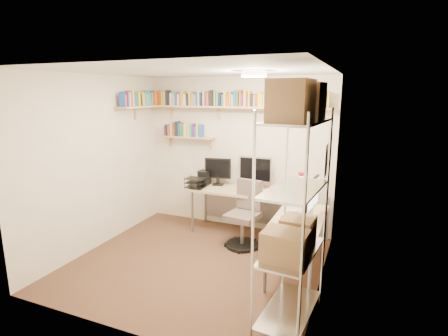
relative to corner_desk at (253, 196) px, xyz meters
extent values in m
plane|color=#482B1F|center=(-0.49, -0.94, -0.72)|extent=(3.20, 3.20, 0.00)
cube|color=beige|center=(-0.49, 0.56, 0.53)|extent=(3.20, 0.04, 2.50)
cube|color=beige|center=(-2.09, -0.94, 0.53)|extent=(0.04, 3.00, 2.50)
cube|color=beige|center=(1.11, -0.94, 0.53)|extent=(0.04, 3.00, 2.50)
cube|color=beige|center=(-0.49, -2.44, 0.53)|extent=(3.20, 0.04, 2.50)
cube|color=silver|center=(-0.49, -0.94, 1.78)|extent=(3.20, 3.00, 0.04)
cube|color=silver|center=(1.10, -0.39, 0.83)|extent=(0.01, 0.30, 0.42)
cube|color=white|center=(1.10, -0.79, 0.78)|extent=(0.01, 0.28, 0.38)
cylinder|color=#FFEAC6|center=(0.21, -0.74, 1.74)|extent=(0.30, 0.30, 0.06)
cube|color=tan|center=(-0.49, 0.43, 1.30)|extent=(3.05, 0.25, 0.03)
cube|color=tan|center=(-1.96, 0.01, 1.30)|extent=(0.25, 1.00, 0.03)
cube|color=tan|center=(-1.34, 0.46, 0.78)|extent=(0.95, 0.20, 0.02)
cube|color=tan|center=(-1.69, 0.50, 1.23)|extent=(0.03, 0.20, 0.20)
cube|color=tan|center=(-0.79, 0.50, 1.23)|extent=(0.03, 0.20, 0.20)
cube|color=tan|center=(0.11, 0.50, 1.23)|extent=(0.03, 0.20, 0.20)
cube|color=tan|center=(0.81, 0.50, 1.23)|extent=(0.03, 0.20, 0.20)
cube|color=#B74518|center=(-1.95, 0.43, 1.42)|extent=(0.04, 0.15, 0.22)
cube|color=gold|center=(-1.89, 0.43, 1.43)|extent=(0.04, 0.12, 0.24)
cube|color=#B74518|center=(-1.85, 0.43, 1.43)|extent=(0.04, 0.11, 0.24)
cube|color=#B74518|center=(-1.81, 0.43, 1.43)|extent=(0.02, 0.15, 0.24)
cube|color=yellow|center=(-1.77, 0.43, 1.42)|extent=(0.02, 0.14, 0.23)
cube|color=tan|center=(-1.73, 0.43, 1.43)|extent=(0.04, 0.13, 0.25)
cube|color=black|center=(-1.68, 0.43, 1.43)|extent=(0.04, 0.13, 0.25)
cube|color=black|center=(-1.64, 0.43, 1.41)|extent=(0.02, 0.15, 0.19)
cube|color=beige|center=(-1.60, 0.43, 1.41)|extent=(0.04, 0.14, 0.21)
cube|color=tan|center=(-1.55, 0.43, 1.41)|extent=(0.03, 0.14, 0.20)
cube|color=#224EB1|center=(-1.51, 0.43, 1.42)|extent=(0.03, 0.11, 0.22)
cube|color=beige|center=(-1.46, 0.43, 1.40)|extent=(0.04, 0.11, 0.19)
cube|color=#B74518|center=(-1.43, 0.43, 1.42)|extent=(0.03, 0.12, 0.22)
cube|color=gold|center=(-1.39, 0.43, 1.43)|extent=(0.03, 0.12, 0.24)
cube|color=beige|center=(-1.34, 0.43, 1.40)|extent=(0.04, 0.13, 0.19)
cube|color=black|center=(-1.29, 0.43, 1.41)|extent=(0.04, 0.12, 0.19)
cube|color=gold|center=(-1.24, 0.43, 1.42)|extent=(0.03, 0.13, 0.23)
cube|color=tan|center=(-1.20, 0.43, 1.41)|extent=(0.03, 0.13, 0.20)
cube|color=tan|center=(-1.15, 0.43, 1.40)|extent=(0.03, 0.13, 0.18)
cube|color=#224EB1|center=(-1.11, 0.43, 1.42)|extent=(0.03, 0.14, 0.23)
cube|color=beige|center=(-1.08, 0.43, 1.43)|extent=(0.03, 0.13, 0.24)
cube|color=black|center=(-1.04, 0.43, 1.42)|extent=(0.04, 0.14, 0.22)
cube|color=beige|center=(-0.99, 0.43, 1.42)|extent=(0.03, 0.12, 0.22)
cube|color=#601D6E|center=(-0.95, 0.43, 1.41)|extent=(0.02, 0.15, 0.21)
cube|color=#B74518|center=(-0.92, 0.43, 1.42)|extent=(0.04, 0.14, 0.22)
cube|color=black|center=(-0.87, 0.43, 1.43)|extent=(0.03, 0.13, 0.25)
cube|color=black|center=(-0.84, 0.43, 1.42)|extent=(0.02, 0.12, 0.22)
cube|color=gold|center=(-0.80, 0.43, 1.43)|extent=(0.02, 0.11, 0.24)
cube|color=teal|center=(-0.76, 0.43, 1.42)|extent=(0.04, 0.12, 0.21)
cube|color=black|center=(-0.71, 0.43, 1.41)|extent=(0.03, 0.12, 0.21)
cube|color=#224EB1|center=(-0.67, 0.43, 1.40)|extent=(0.03, 0.11, 0.18)
cube|color=yellow|center=(-0.62, 0.43, 1.42)|extent=(0.04, 0.14, 0.23)
cube|color=#B74518|center=(-0.58, 0.43, 1.40)|extent=(0.04, 0.14, 0.18)
cube|color=tan|center=(-0.54, 0.43, 1.42)|extent=(0.02, 0.12, 0.23)
cube|color=yellow|center=(-0.50, 0.43, 1.40)|extent=(0.03, 0.11, 0.18)
cube|color=#224EB1|center=(-0.45, 0.43, 1.43)|extent=(0.04, 0.12, 0.24)
cube|color=#256F2E|center=(-0.41, 0.43, 1.43)|extent=(0.03, 0.13, 0.24)
cube|color=#B74518|center=(-0.37, 0.43, 1.43)|extent=(0.03, 0.11, 0.25)
cube|color=#601D6E|center=(-0.33, 0.43, 1.41)|extent=(0.03, 0.12, 0.19)
cube|color=yellow|center=(-0.29, 0.43, 1.43)|extent=(0.04, 0.14, 0.24)
cube|color=#601D6E|center=(-0.25, 0.43, 1.40)|extent=(0.03, 0.13, 0.17)
cube|color=yellow|center=(-0.22, 0.43, 1.43)|extent=(0.02, 0.14, 0.23)
cube|color=black|center=(-0.18, 0.43, 1.41)|extent=(0.04, 0.11, 0.19)
cube|color=tan|center=(-0.14, 0.43, 1.40)|extent=(0.03, 0.12, 0.18)
cube|color=#B74518|center=(-0.10, 0.43, 1.41)|extent=(0.02, 0.14, 0.20)
cube|color=yellow|center=(-0.06, 0.43, 1.42)|extent=(0.04, 0.12, 0.23)
cube|color=yellow|center=(-0.02, 0.43, 1.41)|extent=(0.03, 0.13, 0.20)
cube|color=beige|center=(0.02, 0.43, 1.41)|extent=(0.03, 0.13, 0.19)
cube|color=gold|center=(0.07, 0.43, 1.41)|extent=(0.04, 0.14, 0.20)
cube|color=#B74518|center=(0.13, 0.43, 1.40)|extent=(0.04, 0.15, 0.18)
cube|color=#B74518|center=(0.18, 0.43, 1.41)|extent=(0.04, 0.14, 0.20)
cube|color=#224EB1|center=(0.22, 0.43, 1.42)|extent=(0.04, 0.14, 0.21)
cube|color=beige|center=(0.28, 0.43, 1.43)|extent=(0.04, 0.13, 0.24)
cube|color=gold|center=(0.32, 0.43, 1.40)|extent=(0.04, 0.14, 0.19)
cube|color=teal|center=(0.37, 0.43, 1.40)|extent=(0.03, 0.14, 0.18)
cube|color=#256F2E|center=(0.41, 0.43, 1.42)|extent=(0.04, 0.14, 0.22)
cube|color=teal|center=(0.47, 0.43, 1.42)|extent=(0.04, 0.12, 0.21)
cube|color=tan|center=(0.52, 0.43, 1.41)|extent=(0.04, 0.14, 0.19)
cube|color=black|center=(0.56, 0.43, 1.43)|extent=(0.03, 0.14, 0.24)
cube|color=beige|center=(0.60, 0.43, 1.42)|extent=(0.04, 0.12, 0.22)
cube|color=#B74518|center=(0.64, 0.43, 1.40)|extent=(0.02, 0.12, 0.18)
cube|color=yellow|center=(0.68, 0.43, 1.43)|extent=(0.03, 0.14, 0.24)
cube|color=gold|center=(0.73, 0.43, 1.40)|extent=(0.03, 0.13, 0.17)
cube|color=#224EB1|center=(0.76, 0.43, 1.43)|extent=(0.03, 0.11, 0.23)
cube|color=yellow|center=(0.81, 0.43, 1.43)|extent=(0.04, 0.13, 0.23)
cube|color=#256F2E|center=(0.85, 0.43, 1.43)|extent=(0.02, 0.12, 0.25)
cube|color=#224EB1|center=(0.88, 0.43, 1.43)|extent=(0.02, 0.12, 0.23)
cube|color=teal|center=(0.92, 0.43, 1.41)|extent=(0.04, 0.14, 0.20)
cube|color=yellow|center=(0.95, 0.43, 1.42)|extent=(0.03, 0.12, 0.21)
cube|color=#224EB1|center=(-1.96, -0.43, 1.42)|extent=(0.11, 0.02, 0.22)
cube|color=#B74518|center=(-1.96, -0.40, 1.40)|extent=(0.11, 0.03, 0.17)
cube|color=#601D6E|center=(-1.96, -0.37, 1.42)|extent=(0.13, 0.02, 0.22)
cube|color=teal|center=(-1.96, -0.34, 1.40)|extent=(0.13, 0.02, 0.18)
cube|color=beige|center=(-1.96, -0.31, 1.42)|extent=(0.12, 0.03, 0.22)
cube|color=#B74518|center=(-1.96, -0.27, 1.43)|extent=(0.12, 0.04, 0.23)
cube|color=beige|center=(-1.96, -0.22, 1.43)|extent=(0.12, 0.03, 0.25)
cube|color=#224EB1|center=(-1.96, -0.19, 1.41)|extent=(0.13, 0.03, 0.20)
cube|color=#256F2E|center=(-1.96, -0.14, 1.41)|extent=(0.12, 0.04, 0.20)
cube|color=yellow|center=(-1.96, -0.09, 1.43)|extent=(0.15, 0.04, 0.23)
cube|color=black|center=(-1.96, -0.04, 1.40)|extent=(0.14, 0.04, 0.18)
cube|color=gold|center=(-1.96, 0.01, 1.42)|extent=(0.14, 0.04, 0.23)
cube|color=tan|center=(-1.96, 0.06, 1.41)|extent=(0.12, 0.04, 0.20)
cube|color=teal|center=(-1.96, 0.10, 1.42)|extent=(0.12, 0.03, 0.21)
cube|color=tan|center=(-1.96, 0.15, 1.40)|extent=(0.12, 0.03, 0.19)
cube|color=teal|center=(-1.96, 0.18, 1.43)|extent=(0.13, 0.03, 0.25)
cube|color=teal|center=(-1.96, 0.22, 1.41)|extent=(0.14, 0.04, 0.21)
cube|color=#224EB1|center=(-1.96, 0.26, 1.42)|extent=(0.14, 0.02, 0.23)
cube|color=gold|center=(-1.96, 0.29, 1.42)|extent=(0.12, 0.02, 0.21)
cube|color=#B74518|center=(-1.96, 0.33, 1.40)|extent=(0.14, 0.03, 0.17)
cube|color=#B74518|center=(-1.96, 0.37, 1.42)|extent=(0.11, 0.02, 0.23)
cube|color=#601D6E|center=(-1.96, 0.40, 1.43)|extent=(0.13, 0.03, 0.24)
cube|color=#601D6E|center=(-1.75, 0.46, 0.88)|extent=(0.03, 0.14, 0.18)
cube|color=black|center=(-1.72, 0.46, 0.88)|extent=(0.04, 0.14, 0.19)
cube|color=#B74518|center=(-1.67, 0.46, 0.88)|extent=(0.04, 0.15, 0.19)
cube|color=tan|center=(-1.62, 0.46, 0.90)|extent=(0.04, 0.15, 0.22)
cube|color=#B74518|center=(-1.58, 0.46, 0.89)|extent=(0.04, 0.11, 0.21)
cube|color=black|center=(-1.53, 0.46, 0.91)|extent=(0.04, 0.15, 0.25)
cube|color=#224EB1|center=(-1.49, 0.46, 0.90)|extent=(0.03, 0.11, 0.23)
cube|color=#256F2E|center=(-1.44, 0.46, 0.90)|extent=(0.04, 0.13, 0.22)
cube|color=tan|center=(-1.38, 0.46, 0.90)|extent=(0.03, 0.12, 0.21)
cube|color=beige|center=(-1.34, 0.46, 0.91)|extent=(0.03, 0.15, 0.24)
cube|color=yellow|center=(-1.30, 0.46, 0.89)|extent=(0.04, 0.14, 0.21)
cube|color=teal|center=(-1.25, 0.46, 0.90)|extent=(0.04, 0.15, 0.22)
cube|color=#601D6E|center=(-1.20, 0.46, 0.89)|extent=(0.03, 0.14, 0.21)
cube|color=#224EB1|center=(-1.16, 0.46, 0.88)|extent=(0.04, 0.13, 0.18)
cube|color=yellow|center=(-1.13, 0.46, 0.90)|extent=(0.03, 0.14, 0.23)
cube|color=#224EB1|center=(-1.08, 0.46, 0.89)|extent=(0.04, 0.13, 0.21)
cube|color=tan|center=(-0.14, 0.24, -0.01)|extent=(1.89, 0.60, 0.04)
cube|color=tan|center=(0.81, -0.68, -0.01)|extent=(0.60, 1.29, 0.04)
cylinder|color=gray|center=(-1.03, -0.01, -0.38)|extent=(0.04, 0.04, 0.69)
cylinder|color=gray|center=(-1.03, 0.49, -0.38)|extent=(0.04, 0.04, 0.69)
cylinder|color=gray|center=(1.05, 0.49, -0.38)|extent=(0.04, 0.04, 0.69)
cylinder|color=gray|center=(0.56, -1.28, -0.38)|extent=(0.04, 0.04, 0.69)
cylinder|color=gray|center=(1.05, -1.28, -0.38)|extent=(0.04, 0.04, 0.69)
cube|color=gray|center=(-0.14, 0.50, -0.33)|extent=(1.79, 0.02, 0.55)
cube|color=silver|center=(-0.09, 0.36, 0.34)|extent=(0.55, 0.03, 0.42)
cube|color=black|center=(-0.09, 0.34, 0.34)|extent=(0.49, 0.00, 0.36)
cube|color=black|center=(-0.73, 0.36, 0.30)|extent=(0.44, 0.03, 0.34)
cube|color=black|center=(0.94, -0.63, 0.32)|extent=(0.03, 0.58, 0.38)
cube|color=silver|center=(0.92, -0.63, 0.32)|extent=(0.00, 0.52, 0.32)
cube|color=white|center=(-0.09, 0.06, 0.02)|extent=(0.42, 0.13, 0.01)
cube|color=white|center=(0.66, -0.63, 0.02)|extent=(0.13, 0.40, 0.01)
cylinder|color=red|center=(0.66, 0.24, 0.02)|extent=(0.10, 0.10, 0.02)
cylinder|color=red|center=(0.66, 0.24, 0.17)|extent=(0.02, 0.02, 0.28)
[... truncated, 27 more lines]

